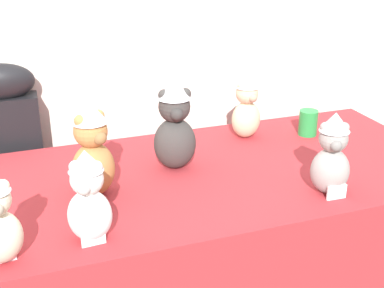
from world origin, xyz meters
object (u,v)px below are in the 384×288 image
instrument_case (14,182)px  teddy_bear_caramel (92,150)px  teddy_bear_charcoal (175,125)px  teddy_bear_snow (88,197)px  party_cup_green (308,123)px  teddy_bear_ash (332,155)px  teddy_bear_sand (247,106)px  display_table (192,257)px

instrument_case → teddy_bear_caramel: 0.74m
instrument_case → teddy_bear_charcoal: 0.84m
instrument_case → teddy_bear_caramel: size_ratio=3.21×
teddy_bear_snow → teddy_bear_caramel: 0.28m
teddy_bear_caramel → party_cup_green: (0.97, 0.23, -0.11)m
teddy_bear_ash → teddy_bear_sand: bearing=116.7°
teddy_bear_charcoal → party_cup_green: (0.64, 0.12, -0.12)m
instrument_case → party_cup_green: instrument_case is taller
teddy_bear_ash → teddy_bear_sand: teddy_bear_ash is taller
teddy_bear_caramel → display_table: bearing=-20.9°
display_table → teddy_bear_snow: teddy_bear_snow is taller
display_table → teddy_bear_charcoal: (-0.04, 0.08, 0.54)m
teddy_bear_snow → instrument_case: bearing=125.0°
instrument_case → teddy_bear_sand: instrument_case is taller
teddy_bear_snow → teddy_bear_sand: 0.95m
instrument_case → teddy_bear_ash: instrument_case is taller
display_table → instrument_case: 0.86m
teddy_bear_snow → party_cup_green: bearing=47.8°
teddy_bear_charcoal → display_table: bearing=-54.3°
instrument_case → teddy_bear_charcoal: bearing=-37.4°
display_table → instrument_case: bearing=138.3°
display_table → teddy_bear_snow: 0.73m
teddy_bear_snow → teddy_bear_ash: (0.81, 0.02, 0.00)m
teddy_bear_caramel → party_cup_green: size_ratio=3.03×
teddy_bear_snow → teddy_bear_ash: size_ratio=0.98×
teddy_bear_charcoal → teddy_bear_ash: bearing=-32.0°
instrument_case → teddy_bear_caramel: instrument_case is taller
teddy_bear_charcoal → instrument_case: bearing=149.1°
teddy_bear_caramel → party_cup_green: 1.00m
display_table → teddy_bear_caramel: bearing=-174.5°
teddy_bear_charcoal → teddy_bear_sand: 0.43m
party_cup_green → instrument_case: bearing=163.7°
teddy_bear_charcoal → teddy_bear_caramel: size_ratio=1.05×
teddy_bear_sand → party_cup_green: size_ratio=2.58×
teddy_bear_ash → teddy_bear_caramel: 0.79m
teddy_bear_snow → teddy_bear_ash: 0.81m
party_cup_green → teddy_bear_charcoal: bearing=-169.3°
teddy_bear_charcoal → teddy_bear_snow: bearing=-126.4°
instrument_case → teddy_bear_snow: (0.21, -0.87, 0.33)m
instrument_case → teddy_bear_charcoal: (0.59, -0.48, 0.37)m
teddy_bear_charcoal → teddy_bear_caramel: (-0.32, -0.11, -0.01)m
instrument_case → teddy_bear_ash: size_ratio=3.70×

